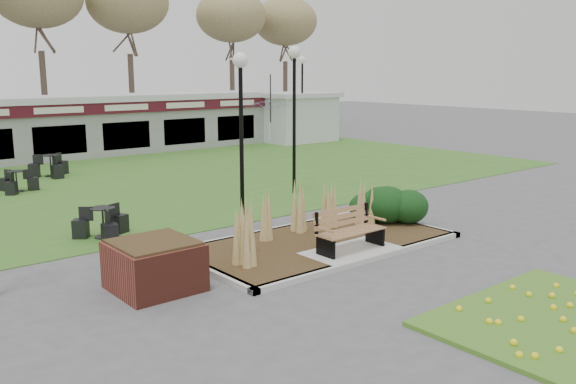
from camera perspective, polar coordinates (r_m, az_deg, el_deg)
ground at (r=13.72m, az=6.35°, el=-6.07°), size 100.00×100.00×0.00m
lawn at (r=23.46m, az=-15.12°, el=0.92°), size 34.00×16.00×0.02m
flower_bed at (r=11.19m, az=23.78°, el=-10.70°), size 4.20×3.00×0.16m
planting_bed at (r=15.41m, az=6.10°, el=-2.71°), size 6.75×3.40×1.27m
park_bench at (r=13.72m, az=5.66°, el=-3.49°), size 1.70×0.66×0.93m
brick_planter at (r=11.83m, az=-12.40°, el=-6.70°), size 1.50×1.50×0.95m
food_pavilion at (r=30.65m, az=-21.50°, el=5.66°), size 24.60×3.40×2.90m
service_hut at (r=35.59m, az=0.79°, el=7.07°), size 4.40×3.40×2.83m
lamp_post_near_left at (r=15.03m, az=-4.43°, el=8.25°), size 0.37×0.37×4.51m
lamp_post_mid_right at (r=20.17m, az=0.59°, el=9.78°), size 0.40×0.40×4.86m
lamp_post_far_right at (r=34.46m, az=1.34°, el=10.40°), size 0.40×0.40×4.85m
bistro_set_a at (r=15.73m, az=-16.89°, el=-3.20°), size 1.42×1.32×0.76m
bistro_set_b at (r=22.68m, az=-24.03°, el=0.62°), size 1.22×1.35×0.72m
bistro_set_c at (r=25.46m, az=-21.29°, el=2.00°), size 1.59×1.41×0.85m
patio_umbrella at (r=28.51m, az=-1.64°, el=6.67°), size 2.95×2.97×2.80m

